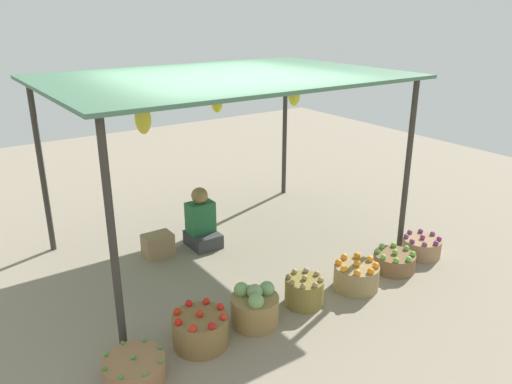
{
  "coord_description": "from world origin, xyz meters",
  "views": [
    {
      "loc": [
        -3.02,
        -5.0,
        2.89
      ],
      "look_at": [
        0.0,
        -0.64,
        0.95
      ],
      "focal_mm": 35.4,
      "sensor_mm": 36.0,
      "label": 1
    }
  ],
  "objects_px": {
    "basket_oranges": "(356,276)",
    "basket_green_apples": "(394,261)",
    "basket_green_chilies": "(134,369)",
    "basket_purple_onions": "(421,247)",
    "wooden_crate_near_vendor": "(158,245)",
    "basket_potatoes": "(304,291)",
    "basket_red_tomatoes": "(201,330)",
    "vendor_person": "(201,224)",
    "basket_cabbages": "(255,307)"
  },
  "relations": [
    {
      "from": "basket_purple_onions",
      "to": "wooden_crate_near_vendor",
      "type": "bearing_deg",
      "value": 145.29
    },
    {
      "from": "basket_green_chilies",
      "to": "basket_cabbages",
      "type": "bearing_deg",
      "value": 4.2
    },
    {
      "from": "basket_purple_onions",
      "to": "wooden_crate_near_vendor",
      "type": "relative_size",
      "value": 1.33
    },
    {
      "from": "basket_green_chilies",
      "to": "basket_purple_onions",
      "type": "bearing_deg",
      "value": 1.59
    },
    {
      "from": "basket_potatoes",
      "to": "basket_green_chilies",
      "type": "bearing_deg",
      "value": -177.29
    },
    {
      "from": "basket_cabbages",
      "to": "basket_potatoes",
      "type": "xyz_separation_m",
      "value": [
        0.61,
        -0.0,
        -0.03
      ]
    },
    {
      "from": "basket_green_chilies",
      "to": "basket_red_tomatoes",
      "type": "xyz_separation_m",
      "value": [
        0.68,
        0.11,
        0.05
      ]
    },
    {
      "from": "vendor_person",
      "to": "basket_potatoes",
      "type": "xyz_separation_m",
      "value": [
        0.19,
        -1.82,
        -0.15
      ]
    },
    {
      "from": "basket_oranges",
      "to": "basket_green_apples",
      "type": "relative_size",
      "value": 1.01
    },
    {
      "from": "basket_purple_onions",
      "to": "basket_potatoes",
      "type": "bearing_deg",
      "value": -179.51
    },
    {
      "from": "basket_oranges",
      "to": "vendor_person",
      "type": "bearing_deg",
      "value": 114.53
    },
    {
      "from": "basket_oranges",
      "to": "basket_purple_onions",
      "type": "distance_m",
      "value": 1.23
    },
    {
      "from": "basket_cabbages",
      "to": "wooden_crate_near_vendor",
      "type": "xyz_separation_m",
      "value": [
        -0.17,
        1.87,
        -0.04
      ]
    },
    {
      "from": "basket_green_chilies",
      "to": "basket_red_tomatoes",
      "type": "height_order",
      "value": "basket_red_tomatoes"
    },
    {
      "from": "basket_green_apples",
      "to": "basket_oranges",
      "type": "bearing_deg",
      "value": -176.8
    },
    {
      "from": "basket_green_chilies",
      "to": "basket_green_apples",
      "type": "bearing_deg",
      "value": 0.86
    },
    {
      "from": "vendor_person",
      "to": "basket_oranges",
      "type": "distance_m",
      "value": 2.09
    },
    {
      "from": "basket_oranges",
      "to": "wooden_crate_near_vendor",
      "type": "relative_size",
      "value": 1.38
    },
    {
      "from": "basket_oranges",
      "to": "basket_red_tomatoes",
      "type": "bearing_deg",
      "value": 177.11
    },
    {
      "from": "vendor_person",
      "to": "basket_green_apples",
      "type": "xyz_separation_m",
      "value": [
        1.52,
        -1.86,
        -0.19
      ]
    },
    {
      "from": "vendor_person",
      "to": "wooden_crate_near_vendor",
      "type": "relative_size",
      "value": 2.21
    },
    {
      "from": "basket_potatoes",
      "to": "basket_green_apples",
      "type": "xyz_separation_m",
      "value": [
        1.33,
        -0.04,
        -0.04
      ]
    },
    {
      "from": "basket_red_tomatoes",
      "to": "basket_purple_onions",
      "type": "height_order",
      "value": "basket_red_tomatoes"
    },
    {
      "from": "vendor_person",
      "to": "basket_purple_onions",
      "type": "bearing_deg",
      "value": -40.78
    },
    {
      "from": "basket_red_tomatoes",
      "to": "basket_oranges",
      "type": "height_order",
      "value": "basket_red_tomatoes"
    },
    {
      "from": "basket_green_chilies",
      "to": "basket_green_apples",
      "type": "height_order",
      "value": "basket_green_apples"
    },
    {
      "from": "basket_potatoes",
      "to": "wooden_crate_near_vendor",
      "type": "relative_size",
      "value": 1.14
    },
    {
      "from": "basket_red_tomatoes",
      "to": "basket_purple_onions",
      "type": "distance_m",
      "value": 3.1
    },
    {
      "from": "basket_red_tomatoes",
      "to": "basket_green_apples",
      "type": "relative_size",
      "value": 1.06
    },
    {
      "from": "basket_green_chilies",
      "to": "basket_potatoes",
      "type": "relative_size",
      "value": 1.27
    },
    {
      "from": "basket_purple_onions",
      "to": "wooden_crate_near_vendor",
      "type": "distance_m",
      "value": 3.26
    },
    {
      "from": "basket_green_apples",
      "to": "basket_purple_onions",
      "type": "xyz_separation_m",
      "value": [
        0.57,
        0.06,
        0.01
      ]
    },
    {
      "from": "basket_potatoes",
      "to": "basket_purple_onions",
      "type": "distance_m",
      "value": 1.9
    },
    {
      "from": "basket_green_chilies",
      "to": "basket_green_apples",
      "type": "relative_size",
      "value": 1.06
    },
    {
      "from": "vendor_person",
      "to": "basket_oranges",
      "type": "relative_size",
      "value": 1.6
    },
    {
      "from": "basket_cabbages",
      "to": "basket_oranges",
      "type": "xyz_separation_m",
      "value": [
        1.29,
        -0.08,
        -0.04
      ]
    },
    {
      "from": "basket_potatoes",
      "to": "basket_oranges",
      "type": "xyz_separation_m",
      "value": [
        0.67,
        -0.08,
        -0.0
      ]
    },
    {
      "from": "basket_potatoes",
      "to": "wooden_crate_near_vendor",
      "type": "bearing_deg",
      "value": 112.67
    },
    {
      "from": "basket_red_tomatoes",
      "to": "basket_purple_onions",
      "type": "bearing_deg",
      "value": -0.01
    },
    {
      "from": "basket_oranges",
      "to": "wooden_crate_near_vendor",
      "type": "xyz_separation_m",
      "value": [
        -1.45,
        1.95,
        -0.0
      ]
    },
    {
      "from": "basket_green_apples",
      "to": "basket_potatoes",
      "type": "bearing_deg",
      "value": 178.24
    },
    {
      "from": "vendor_person",
      "to": "basket_cabbages",
      "type": "relative_size",
      "value": 1.68
    },
    {
      "from": "basket_oranges",
      "to": "basket_purple_onions",
      "type": "relative_size",
      "value": 1.04
    },
    {
      "from": "basket_red_tomatoes",
      "to": "wooden_crate_near_vendor",
      "type": "xyz_separation_m",
      "value": [
        0.42,
        1.85,
        -0.01
      ]
    },
    {
      "from": "basket_potatoes",
      "to": "basket_purple_onions",
      "type": "xyz_separation_m",
      "value": [
        1.9,
        0.02,
        -0.03
      ]
    },
    {
      "from": "vendor_person",
      "to": "basket_purple_onions",
      "type": "xyz_separation_m",
      "value": [
        2.09,
        -1.8,
        -0.18
      ]
    },
    {
      "from": "basket_oranges",
      "to": "wooden_crate_near_vendor",
      "type": "height_order",
      "value": "basket_oranges"
    },
    {
      "from": "basket_cabbages",
      "to": "basket_green_apples",
      "type": "relative_size",
      "value": 0.97
    },
    {
      "from": "vendor_person",
      "to": "basket_green_chilies",
      "type": "distance_m",
      "value": 2.55
    },
    {
      "from": "basket_cabbages",
      "to": "basket_red_tomatoes",
      "type": "bearing_deg",
      "value": 178.75
    }
  ]
}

